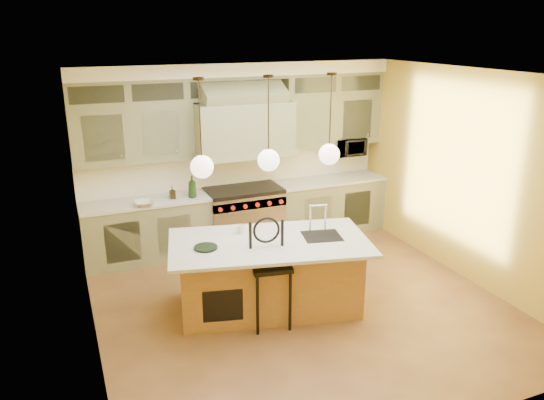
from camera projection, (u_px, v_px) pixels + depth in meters
name	position (u px, v px, depth m)	size (l,w,h in m)	color
floor	(300.00, 303.00, 6.84)	(5.00, 5.00, 0.00)	brown
ceiling	(304.00, 74.00, 5.94)	(5.00, 5.00, 0.00)	white
wall_back	(236.00, 153.00, 8.59)	(5.00, 5.00, 0.00)	gold
wall_front	(438.00, 285.00, 4.20)	(5.00, 5.00, 0.00)	gold
wall_left	(84.00, 225.00, 5.48)	(5.00, 5.00, 0.00)	gold
wall_right	(466.00, 176.00, 7.30)	(5.00, 5.00, 0.00)	gold
back_cabinetry	(241.00, 158.00, 8.36)	(5.00, 0.77, 2.90)	gray
range	(244.00, 216.00, 8.58)	(1.20, 0.74, 0.96)	silver
kitchen_island	(269.00, 273.00, 6.63)	(2.64, 1.79, 1.35)	olive
counter_stool	(269.00, 266.00, 6.18)	(0.52, 0.52, 1.30)	black
microwave	(348.00, 147.00, 9.08)	(0.54, 0.37, 0.30)	black
oil_bottle_a	(192.00, 187.00, 7.98)	(0.13, 0.13, 0.34)	#1A3414
oil_bottle_b	(172.00, 193.00, 7.96)	(0.08, 0.09, 0.19)	black
fruit_bowl	(145.00, 203.00, 7.65)	(0.29, 0.29, 0.07)	silver
cup	(241.00, 229.00, 6.69)	(0.11, 0.11, 0.10)	silver
pendant_left	(202.00, 164.00, 5.88)	(0.26, 0.26, 1.11)	#2D2319
pendant_center	(269.00, 158.00, 6.17)	(0.26, 0.26, 1.11)	#2D2319
pendant_right	(329.00, 152.00, 6.46)	(0.26, 0.26, 1.11)	#2D2319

